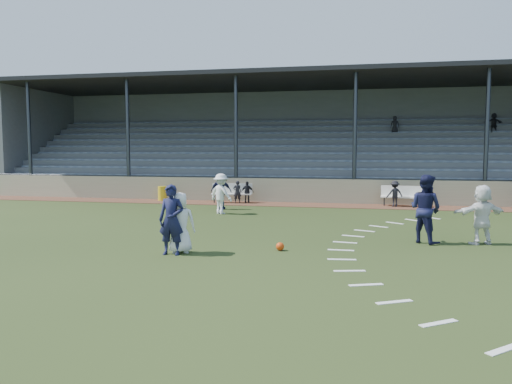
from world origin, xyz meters
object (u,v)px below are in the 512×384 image
at_px(player_navy_lead, 171,220).
at_px(trash_bin, 162,193).
at_px(football, 280,247).
at_px(bench_left, 232,191).
at_px(player_white_lead, 180,223).
at_px(bench_right, 403,194).

bearing_deg(player_navy_lead, trash_bin, 110.89).
relative_size(trash_bin, football, 3.33).
bearing_deg(bench_left, player_navy_lead, -95.61).
distance_m(bench_left, football, 11.85).
height_order(trash_bin, player_white_lead, player_white_lead).
bearing_deg(trash_bin, player_white_lead, -65.43).
bearing_deg(player_navy_lead, bench_right, 58.88).
distance_m(bench_left, trash_bin, 3.82).
height_order(bench_left, football, bench_left).
xyz_separation_m(bench_left, player_navy_lead, (1.60, -12.13, 0.32)).
bearing_deg(bench_right, football, -100.25).
height_order(trash_bin, player_navy_lead, player_navy_lead).
height_order(trash_bin, football, trash_bin).
xyz_separation_m(bench_left, player_white_lead, (1.74, -11.87, 0.21)).
relative_size(bench_right, player_navy_lead, 1.13).
relative_size(bench_left, football, 9.27).
relative_size(player_white_lead, player_navy_lead, 0.88).
bearing_deg(football, trash_bin, 125.41).
xyz_separation_m(bench_right, player_navy_lead, (-6.63, -12.25, 0.32)).
distance_m(trash_bin, football, 13.87).
height_order(bench_left, player_white_lead, player_white_lead).
bearing_deg(player_white_lead, football, 179.07).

